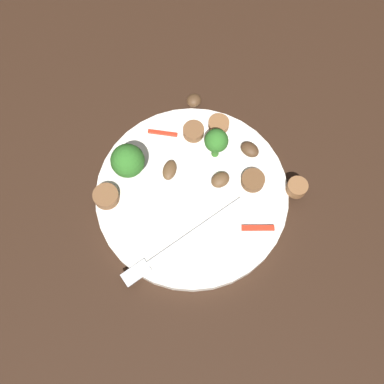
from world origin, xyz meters
The scene contains 16 objects.
ground_plane centered at (0.00, 0.00, 0.00)m, with size 1.40×1.40×0.00m, color black.
plate centered at (0.00, 0.00, 0.01)m, with size 0.25×0.25×0.02m, color white.
fork centered at (0.07, 0.04, 0.02)m, with size 0.18×0.04×0.00m.
broccoli_floret_0 centered at (0.04, -0.07, 0.06)m, with size 0.04×0.04×0.06m.
broccoli_floret_1 centered at (-0.06, -0.02, 0.05)m, with size 0.03×0.03×0.05m.
sausage_slice_0 centered at (-0.06, -0.06, 0.02)m, with size 0.03×0.03×0.01m, color brown.
sausage_slice_1 centered at (-0.10, 0.09, 0.02)m, with size 0.03×0.03×0.02m, color brown.
sausage_slice_2 centered at (0.08, -0.07, 0.02)m, with size 0.03×0.03×0.01m, color brown.
sausage_slice_3 centered at (-0.07, 0.05, 0.02)m, with size 0.03×0.03×0.01m, color brown.
sausage_slice_4 centered at (-0.10, -0.04, 0.02)m, with size 0.03×0.03×0.01m, color brown.
mushroom_0 centered at (0.00, -0.04, 0.02)m, with size 0.03×0.02×0.01m, color brown.
mushroom_1 centered at (-0.10, 0.01, 0.02)m, with size 0.03×0.02×0.01m, color #4C331E.
mushroom_2 centered at (-0.04, 0.02, 0.02)m, with size 0.03×0.02×0.01m, color brown.
mushroom_3 centered at (-0.10, -0.09, 0.02)m, with size 0.02×0.02×0.01m, color #4C331E.
pepper_strip_0 centered at (-0.02, 0.09, 0.02)m, with size 0.04×0.01×0.00m, color red.
pepper_strip_1 centered at (-0.03, -0.09, 0.02)m, with size 0.04×0.00×0.00m, color red.
Camera 1 is at (0.15, 0.14, 0.55)m, focal length 41.46 mm.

